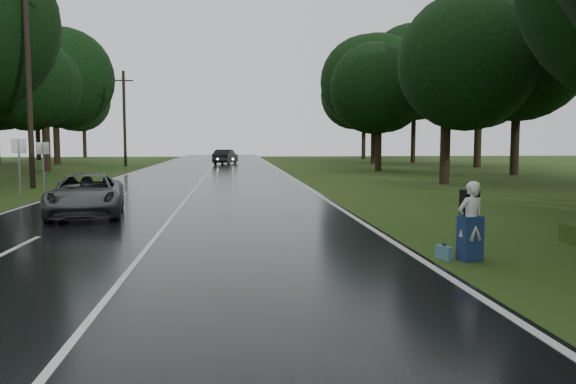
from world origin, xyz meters
The scene contains 16 objects.
ground centered at (0.00, 0.00, 0.00)m, with size 160.00×160.00×0.00m, color #2A4414.
road centered at (0.00, 20.00, 0.02)m, with size 12.00×140.00×0.04m, color black.
lane_center centered at (0.00, 20.00, 0.04)m, with size 0.12×140.00×0.01m, color silver.
grey_car centered at (-2.84, 7.44, 0.72)m, with size 2.27×4.92×1.37m, color #4C5052.
far_car centered at (1.14, 48.52, 0.81)m, with size 1.63×4.68×1.54m, color black.
hitchhiker centered at (6.85, -0.39, 0.77)m, with size 0.69×0.65×1.66m.
suitcase centered at (6.35, -0.26, 0.15)m, with size 0.12×0.41×0.29m, color teal.
utility_pole_mid centered at (-8.50, 19.16, 0.00)m, with size 1.80×0.28×10.96m, color black, non-canonical shape.
utility_pole_far centered at (-8.50, 44.97, 0.00)m, with size 1.80×0.28×9.19m, color black, non-canonical shape.
road_sign_a centered at (-7.20, 13.81, 0.00)m, with size 0.62×0.10×2.57m, color white, non-canonical shape.
road_sign_b centered at (-7.20, 16.91, 0.00)m, with size 0.58×0.10×2.42m, color white, non-canonical shape.
tree_left_e centered at (-13.11, 36.15, 0.00)m, with size 8.29×8.29×12.95m, color black, non-canonical shape.
tree_left_f centered at (-16.52, 50.30, 0.00)m, with size 9.80×9.80×15.31m, color black, non-canonical shape.
tree_right_d centered at (14.12, 20.14, 0.00)m, with size 7.67×7.67×11.98m, color black, non-canonical shape.
tree_right_e centered at (13.77, 33.94, 0.00)m, with size 7.55×7.55×11.80m, color black, non-canonical shape.
tree_right_f centered at (17.20, 49.29, 0.00)m, with size 9.41×9.41×14.70m, color black, non-canonical shape.
Camera 1 is at (1.98, -11.62, 2.48)m, focal length 35.44 mm.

